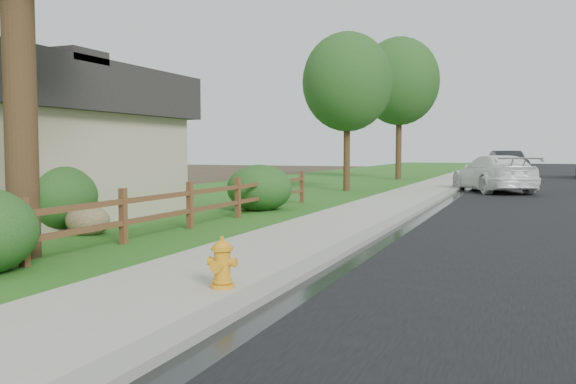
% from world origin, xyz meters
% --- Properties ---
extents(ground, '(120.00, 120.00, 0.00)m').
position_xyz_m(ground, '(0.00, 0.00, 0.00)').
color(ground, '#3B2C20').
extents(road, '(8.00, 90.00, 0.02)m').
position_xyz_m(road, '(4.60, 35.00, 0.01)').
color(road, black).
rests_on(road, ground).
extents(curb, '(0.40, 90.00, 0.12)m').
position_xyz_m(curb, '(0.40, 35.00, 0.06)').
color(curb, gray).
rests_on(curb, ground).
extents(wet_gutter, '(0.50, 90.00, 0.00)m').
position_xyz_m(wet_gutter, '(0.75, 35.00, 0.02)').
color(wet_gutter, black).
rests_on(wet_gutter, road).
extents(sidewalk, '(2.20, 90.00, 0.10)m').
position_xyz_m(sidewalk, '(-0.90, 35.00, 0.05)').
color(sidewalk, '#9A9886').
rests_on(sidewalk, ground).
extents(grass_strip, '(1.60, 90.00, 0.06)m').
position_xyz_m(grass_strip, '(-2.80, 35.00, 0.03)').
color(grass_strip, '#1E4F16').
rests_on(grass_strip, ground).
extents(lawn_near, '(9.00, 90.00, 0.04)m').
position_xyz_m(lawn_near, '(-8.00, 35.00, 0.02)').
color(lawn_near, '#1E4F16').
rests_on(lawn_near, ground).
extents(ranch_fence, '(0.12, 16.92, 1.10)m').
position_xyz_m(ranch_fence, '(-3.60, 6.40, 0.62)').
color(ranch_fence, '#472617').
rests_on(ranch_fence, ground).
extents(fire_hydrant, '(0.42, 0.34, 0.65)m').
position_xyz_m(fire_hydrant, '(-0.10, 2.49, 0.40)').
color(fire_hydrant, orange).
rests_on(fire_hydrant, sidewalk).
extents(white_suv, '(4.23, 5.77, 1.55)m').
position_xyz_m(white_suv, '(2.00, 23.19, 0.80)').
color(white_suv, white).
rests_on(white_suv, road).
extents(dark_car_far, '(3.03, 5.50, 1.72)m').
position_xyz_m(dark_car_far, '(2.00, 40.53, 0.88)').
color(dark_car_far, black).
rests_on(dark_car_far, road).
extents(boulder, '(1.21, 1.06, 0.67)m').
position_xyz_m(boulder, '(-5.16, 6.07, 0.33)').
color(boulder, brown).
rests_on(boulder, ground).
extents(shrub_b, '(2.66, 2.66, 1.54)m').
position_xyz_m(shrub_b, '(-6.50, 6.36, 0.77)').
color(shrub_b, '#19471A').
rests_on(shrub_b, ground).
extents(shrub_c, '(2.51, 2.51, 1.38)m').
position_xyz_m(shrub_c, '(-3.90, 12.03, 0.69)').
color(shrub_c, '#19471A').
rests_on(shrub_c, ground).
extents(tree_near_left, '(3.84, 3.84, 6.81)m').
position_xyz_m(tree_near_left, '(-3.90, 21.13, 4.68)').
color(tree_near_left, '#3E2819').
rests_on(tree_near_left, ground).
extents(tree_mid_left, '(4.74, 4.74, 8.48)m').
position_xyz_m(tree_mid_left, '(-3.90, 32.25, 5.85)').
color(tree_mid_left, '#3E2819').
rests_on(tree_mid_left, ground).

